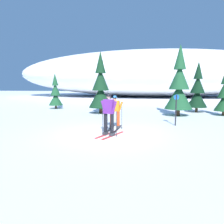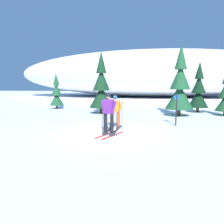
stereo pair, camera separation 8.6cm
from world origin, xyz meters
TOP-DOWN VIEW (x-y plane):
  - ground_plane at (0.00, 0.00)m, footprint 120.00×120.00m
  - skier_orange_jacket at (0.09, 1.22)m, footprint 0.84×1.72m
  - skier_purple_jacket at (0.01, -0.32)m, footprint 1.12×1.71m
  - pine_tree_far_left at (-6.38, 9.22)m, footprint 1.26×1.26m
  - pine_tree_center_left at (-1.66, 6.65)m, footprint 1.83×1.83m
  - pine_tree_center at (4.08, 6.13)m, footprint 1.94×1.94m
  - pine_tree_center_right at (5.95, 8.43)m, footprint 1.58×1.58m
  - snow_ridge_background at (3.67, 30.64)m, footprint 50.50×21.72m
  - trail_marker_post at (3.29, 2.39)m, footprint 0.28×0.07m

SIDE VIEW (x-z plane):
  - ground_plane at x=0.00m, z-range 0.00..0.00m
  - skier_orange_jacket at x=0.09m, z-range 0.05..1.74m
  - trail_marker_post at x=3.29m, z-range 0.11..1.80m
  - skier_purple_jacket at x=0.01m, z-range 0.06..1.92m
  - pine_tree_far_left at x=-6.38m, z-range -0.27..3.00m
  - pine_tree_center_right at x=5.95m, z-range -0.33..3.76m
  - pine_tree_center_left at x=-1.66m, z-range -0.39..4.34m
  - pine_tree_center at x=4.08m, z-range -0.41..4.62m
  - snow_ridge_background at x=3.67m, z-range 0.00..8.38m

